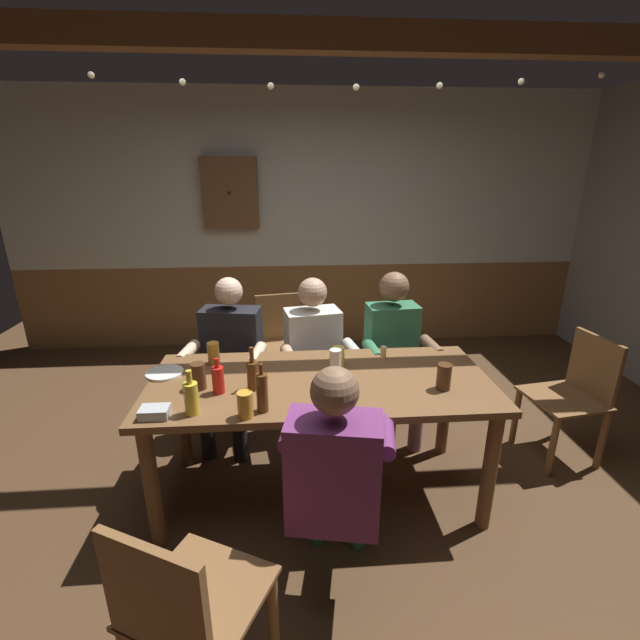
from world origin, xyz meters
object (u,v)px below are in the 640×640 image
plate_0 (165,373)px  chair_empty_near_left (574,394)px  bottle_1 (191,397)px  chair_empty_near_right (281,342)px  pint_glass_1 (444,377)px  pint_glass_5 (335,362)px  pint_glass_2 (198,376)px  wall_dart_cabinet (230,192)px  pint_glass_4 (338,357)px  pint_glass_3 (245,405)px  bottle_2 (218,379)px  pint_glass_0 (214,353)px  person_3 (335,472)px  condiment_caddy (155,412)px  person_1 (315,352)px  person_2 (394,349)px  chair_empty_far_end (185,611)px  dining_table (320,396)px  bottle_0 (262,392)px  bottle_3 (253,374)px  table_candle (383,352)px  person_0 (230,355)px

plate_0 → chair_empty_near_left: bearing=2.5°
plate_0 → bottle_1: size_ratio=0.92×
chair_empty_near_right → pint_glass_1: 1.81m
bottle_1 → pint_glass_5: 0.84m
pint_glass_2 → wall_dart_cabinet: bearing=91.5°
chair_empty_near_left → pint_glass_4: size_ratio=7.06×
pint_glass_1 → pint_glass_3: bearing=-168.8°
bottle_2 → wall_dart_cabinet: wall_dart_cabinet is taller
chair_empty_near_left → pint_glass_0: 2.42m
chair_empty_near_right → chair_empty_near_left: same height
person_3 → condiment_caddy: person_3 is taller
condiment_caddy → pint_glass_4: bearing=28.1°
bottle_1 → person_1: bearing=55.7°
wall_dart_cabinet → person_2: bearing=-53.5°
pint_glass_3 → chair_empty_far_end: bearing=-102.1°
dining_table → chair_empty_near_right: bearing=100.2°
chair_empty_near_left → bottle_0: 2.18m
bottle_0 → bottle_2: bearing=139.4°
person_2 → pint_glass_4: bearing=41.2°
pint_glass_3 → person_1: bearing=68.6°
dining_table → bottle_2: bottle_2 is taller
pint_glass_2 → pint_glass_4: size_ratio=1.19×
condiment_caddy → pint_glass_4: 1.08m
chair_empty_near_left → bottle_1: bearing=95.0°
bottle_1 → pint_glass_5: bearing=27.2°
chair_empty_far_end → pint_glass_5: bearing=87.8°
bottle_3 → wall_dart_cabinet: (-0.36, 2.54, 0.83)m
bottle_0 → bottle_1: 0.35m
chair_empty_far_end → bottle_0: bottle_0 is taller
pint_glass_3 → wall_dart_cabinet: 2.97m
condiment_caddy → pint_glass_1: (1.50, 0.18, 0.05)m
dining_table → chair_empty_far_end: 1.27m
pint_glass_4 → pint_glass_5: pint_glass_5 is taller
bottle_1 → pint_glass_3: bearing=-11.0°
chair_empty_near_right → pint_glass_5: (0.34, -1.29, 0.38)m
table_candle → pint_glass_5: pint_glass_5 is taller
table_candle → pint_glass_4: pint_glass_4 is taller
person_2 → table_candle: person_2 is taller
plate_0 → bottle_2: bottle_2 is taller
pint_glass_3 → person_0: bearing=101.3°
pint_glass_4 → wall_dart_cabinet: wall_dart_cabinet is taller
bottle_0 → pint_glass_1: size_ratio=1.77×
person_2 → pint_glass_4: 0.69m
chair_empty_far_end → pint_glass_4: pint_glass_4 is taller
person_0 → person_3: (0.61, -1.32, -0.01)m
person_0 → pint_glass_0: (-0.04, -0.39, 0.18)m
chair_empty_near_left → pint_glass_0: pint_glass_0 is taller
condiment_caddy → plate_0: 0.48m
table_candle → bottle_0: bearing=-141.1°
person_2 → bottle_2: size_ratio=6.13×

